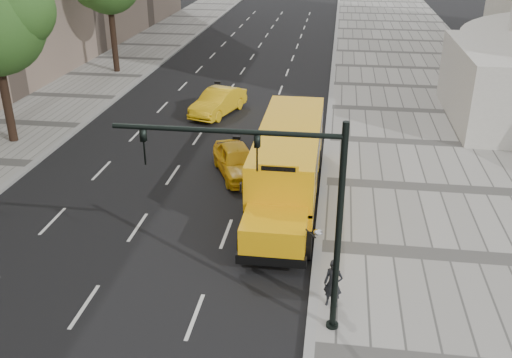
# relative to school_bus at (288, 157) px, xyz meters

# --- Properties ---
(ground) EXTENTS (140.00, 140.00, 0.00)m
(ground) POSITION_rel_school_bus_xyz_m (-4.50, 1.36, -1.76)
(ground) COLOR black
(ground) RESTS_ON ground
(sidewalk_museum) EXTENTS (12.00, 140.00, 0.15)m
(sidewalk_museum) POSITION_rel_school_bus_xyz_m (7.50, 1.36, -1.69)
(sidewalk_museum) COLOR gray
(sidewalk_museum) RESTS_ON ground
(curb_museum) EXTENTS (0.30, 140.00, 0.15)m
(curb_museum) POSITION_rel_school_bus_xyz_m (1.50, 1.36, -1.69)
(curb_museum) COLOR gray
(curb_museum) RESTS_ON ground
(curb_far) EXTENTS (0.30, 140.00, 0.15)m
(curb_far) POSITION_rel_school_bus_xyz_m (-12.50, 1.36, -1.69)
(curb_far) COLOR gray
(curb_far) RESTS_ON ground
(school_bus) EXTENTS (2.96, 11.56, 3.19)m
(school_bus) POSITION_rel_school_bus_xyz_m (0.00, 0.00, 0.00)
(school_bus) COLOR #F5AB0C
(school_bus) RESTS_ON ground
(taxi_near) EXTENTS (3.22, 4.51, 1.43)m
(taxi_near) POSITION_rel_school_bus_xyz_m (-2.53, 1.80, -1.05)
(taxi_near) COLOR yellow
(taxi_near) RESTS_ON ground
(taxi_far) EXTENTS (2.94, 4.92, 1.53)m
(taxi_far) POSITION_rel_school_bus_xyz_m (-5.22, 10.53, -1.00)
(taxi_far) COLOR yellow
(taxi_far) RESTS_ON ground
(pedestrian) EXTENTS (0.64, 0.50, 1.58)m
(pedestrian) POSITION_rel_school_bus_xyz_m (2.07, -7.69, -0.83)
(pedestrian) COLOR black
(pedestrian) RESTS_ON sidewalk_museum
(traffic_signal) EXTENTS (6.18, 0.36, 6.40)m
(traffic_signal) POSITION_rel_school_bus_xyz_m (0.69, -8.69, 2.33)
(traffic_signal) COLOR black
(traffic_signal) RESTS_ON ground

